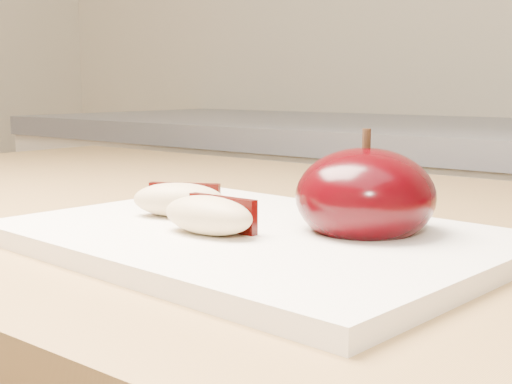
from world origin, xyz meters
The scene contains 4 objects.
cutting_board centered at (-0.08, 0.38, 0.91)m, with size 0.32×0.24×0.01m, color white.
apple_half centered at (-0.02, 0.42, 0.94)m, with size 0.11×0.11×0.08m.
apple_wedge_a centered at (-0.16, 0.38, 0.93)m, with size 0.08×0.06×0.02m.
apple_wedge_b centered at (-0.10, 0.35, 0.93)m, with size 0.07×0.04×0.02m.
Camera 1 is at (0.21, 0.02, 1.01)m, focal length 50.00 mm.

